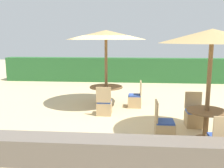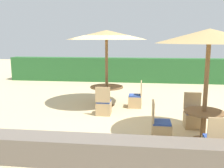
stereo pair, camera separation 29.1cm
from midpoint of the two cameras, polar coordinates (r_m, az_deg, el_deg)
The scene contains 12 objects.
ground_plane at distance 7.93m, azimuth -1.42°, elevation -7.19°, with size 40.00×40.00×0.00m, color #D1BA8C.
hedge_row at distance 13.98m, azimuth 1.37°, elevation 3.26°, with size 13.00×0.70×1.33m, color #28602D.
stone_border at distance 4.96m, azimuth -5.46°, elevation -15.08°, with size 10.00×0.56×0.53m, color #6B6056.
parasol_center at distance 8.69m, azimuth -2.37°, elevation 11.09°, with size 2.75×2.75×2.68m.
round_table_center at distance 8.87m, azimuth -2.28°, elevation -1.41°, with size 1.17×1.17×0.72m.
patio_chair_center_south at distance 7.94m, azimuth -2.83°, elevation -5.20°, with size 0.46×0.46×0.93m.
patio_chair_center_east at distance 8.84m, azimuth 4.35°, elevation -3.61°, with size 0.46×0.46×0.93m.
parasol_front_right at distance 6.03m, azimuth 20.62°, elevation 10.09°, with size 2.39×2.39×2.61m.
round_table_front_right at distance 6.31m, azimuth 19.52°, elevation -7.28°, with size 0.92×0.92×0.73m.
patio_chair_front_right_south at distance 5.58m, azimuth 22.10°, elevation -12.87°, with size 0.46×0.46×0.93m.
patio_chair_front_right_north at distance 7.24m, azimuth 17.13°, elevation -7.22°, with size 0.46×0.46×0.93m.
patio_chair_front_right_west at distance 6.20m, azimuth 10.47°, elevation -9.89°, with size 0.46×0.46×0.93m.
Camera 1 is at (0.68, -7.53, 2.39)m, focal length 40.00 mm.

